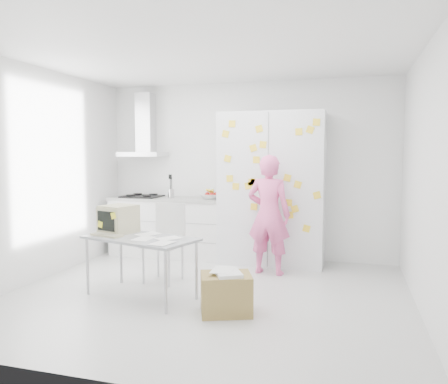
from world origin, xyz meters
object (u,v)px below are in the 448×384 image
(person, at_px, (269,215))
(cardboard_box, at_px, (226,293))
(chair, at_px, (166,237))
(desk, at_px, (126,227))

(person, relative_size, cardboard_box, 2.62)
(chair, relative_size, cardboard_box, 1.60)
(person, height_order, desk, person)
(person, height_order, chair, person)
(desk, relative_size, chair, 1.42)
(person, height_order, cardboard_box, person)
(person, xyz_separation_m, chair, (-1.20, -0.66, -0.25))
(person, relative_size, desk, 1.15)
(desk, distance_m, chair, 0.67)
(person, distance_m, cardboard_box, 1.69)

